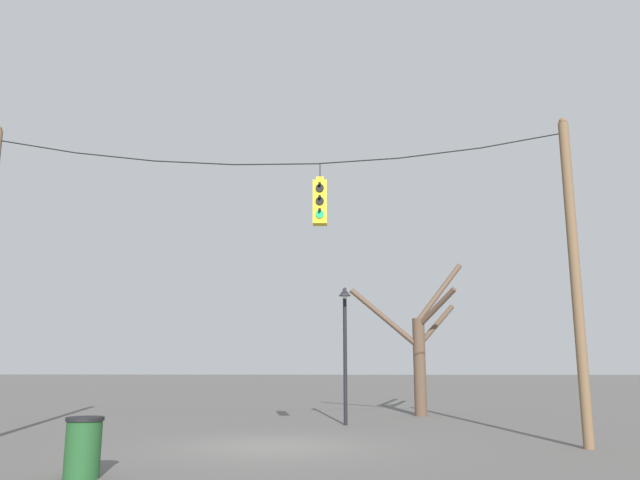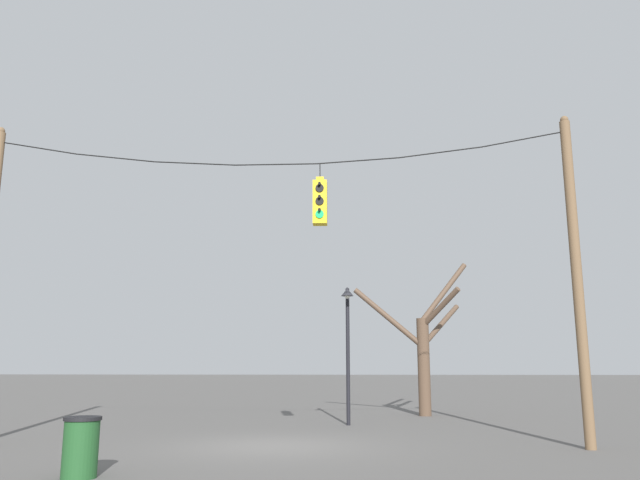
{
  "view_description": "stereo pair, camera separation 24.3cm",
  "coord_description": "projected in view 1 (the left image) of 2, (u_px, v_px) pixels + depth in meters",
  "views": [
    {
      "loc": [
        1.62,
        -14.9,
        1.85
      ],
      "look_at": [
        1.1,
        -0.21,
        4.79
      ],
      "focal_mm": 35.0,
      "sensor_mm": 36.0,
      "label": 1
    },
    {
      "loc": [
        1.86,
        -14.89,
        1.85
      ],
      "look_at": [
        1.1,
        -0.21,
        4.79
      ],
      "focal_mm": 35.0,
      "sensor_mm": 36.0,
      "label": 2
    }
  ],
  "objects": [
    {
      "name": "ground_plane",
      "position": [
        272.0,
        446.0,
        14.3
      ],
      "size": [
        200.0,
        200.0,
        0.0
      ],
      "primitive_type": "plane",
      "color": "#565451"
    },
    {
      "name": "utility_pole_right",
      "position": [
        575.0,
        275.0,
        14.61
      ],
      "size": [
        0.24,
        0.24,
        7.83
      ],
      "color": "brown",
      "rests_on": "ground_plane"
    },
    {
      "name": "span_wire",
      "position": [
        276.0,
        155.0,
        15.45
      ],
      "size": [
        14.21,
        0.03,
        0.75
      ],
      "color": "black"
    },
    {
      "name": "traffic_light_over_intersection",
      "position": [
        320.0,
        202.0,
        15.17
      ],
      "size": [
        0.34,
        0.46,
        1.54
      ],
      "color": "yellow"
    },
    {
      "name": "street_lamp",
      "position": [
        345.0,
        329.0,
        19.67
      ],
      "size": [
        0.39,
        0.69,
        4.25
      ],
      "color": "black",
      "rests_on": "ground_plane"
    },
    {
      "name": "bare_tree",
      "position": [
        421.0,
        344.0,
        23.43
      ],
      "size": [
        4.57,
        3.62,
        5.82
      ],
      "color": "brown",
      "rests_on": "ground_plane"
    },
    {
      "name": "trash_bin",
      "position": [
        83.0,
        447.0,
        10.34
      ],
      "size": [
        0.62,
        0.62,
        0.99
      ],
      "color": "#1E4C23",
      "rests_on": "ground_plane"
    }
  ]
}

